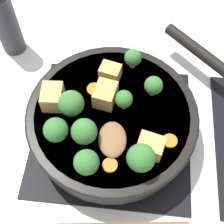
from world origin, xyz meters
name	(u,v)px	position (x,y,z in m)	size (l,w,h in m)	color
ground_plane	(112,131)	(0.00, 0.00, 0.00)	(2.40, 2.40, 0.00)	silver
front_burner_grate	(112,128)	(0.00, 0.00, 0.01)	(0.31, 0.31, 0.03)	black
skillet_pan	(113,117)	(0.00, 0.00, 0.05)	(0.40, 0.39, 0.05)	black
wooden_spoon	(113,185)	(0.14, 0.02, 0.08)	(0.20, 0.22, 0.02)	brown
tofu_cube_center_large	(53,97)	(-0.01, -0.11, 0.09)	(0.05, 0.04, 0.04)	tan
tofu_cube_near_handle	(151,146)	(0.07, 0.07, 0.09)	(0.04, 0.03, 0.03)	tan
tofu_cube_east_chunk	(105,95)	(-0.02, -0.01, 0.09)	(0.05, 0.04, 0.04)	tan
tofu_cube_west_chunk	(110,72)	(-0.08, -0.01, 0.09)	(0.04, 0.03, 0.03)	tan
broccoli_floret_near_spoon	(84,132)	(0.06, -0.04, 0.10)	(0.04, 0.04, 0.05)	#709956
broccoli_floret_center_top	(153,86)	(-0.05, 0.07, 0.10)	(0.03, 0.03, 0.04)	#709956
broccoli_floret_east_rim	(71,104)	(0.01, -0.07, 0.10)	(0.05, 0.05, 0.05)	#709956
broccoli_floret_west_rim	(56,130)	(0.06, -0.09, 0.10)	(0.04, 0.04, 0.05)	#709956
broccoli_floret_north_edge	(133,58)	(-0.11, 0.03, 0.10)	(0.03, 0.03, 0.04)	#709956
broccoli_floret_south_cluster	(141,158)	(0.10, 0.06, 0.10)	(0.05, 0.05, 0.05)	#709956
broccoli_floret_mid_floret	(124,99)	(-0.01, 0.02, 0.10)	(0.03, 0.03, 0.04)	#709956
broccoli_floret_small_inner	(86,162)	(0.11, -0.03, 0.10)	(0.04, 0.04, 0.05)	#709956
carrot_slice_orange_thin	(110,165)	(0.10, 0.01, 0.08)	(0.02, 0.02, 0.01)	orange
carrot_slice_near_center	(170,141)	(0.05, 0.10, 0.08)	(0.03, 0.03, 0.01)	orange
carrot_slice_edge_slice	(94,89)	(-0.04, -0.04, 0.08)	(0.03, 0.03, 0.01)	orange
pepper_mill	(6,22)	(-0.20, -0.25, 0.08)	(0.05, 0.05, 0.17)	#333338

